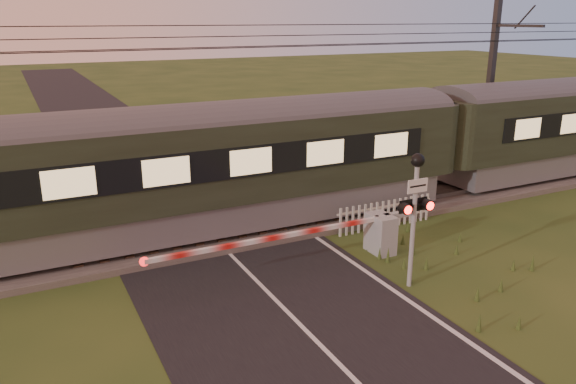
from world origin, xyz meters
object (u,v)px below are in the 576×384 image
train (436,140)px  picket_fence (385,214)px  catenary_mast (492,78)px  boom_gate (368,234)px  crossing_signal (415,197)px

train → picket_fence: (-3.47, -1.89, -1.67)m
catenary_mast → picket_fence: bearing=-153.3°
train → picket_fence: size_ratio=11.30×
train → catenary_mast: size_ratio=5.26×
boom_gate → catenary_mast: 11.81m
train → catenary_mast: 5.52m
train → boom_gate: size_ratio=5.16×
boom_gate → catenary_mast: catenary_mast is taller
boom_gate → picket_fence: size_ratio=2.19×
train → catenary_mast: (4.73, 2.23, 1.77)m
boom_gate → catenary_mast: size_ratio=1.02×
picket_fence → catenary_mast: (8.20, 4.13, 3.44)m
boom_gate → picket_fence: (1.66, 1.50, -0.18)m
train → crossing_signal: size_ratio=11.81×
train → crossing_signal: 7.59m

